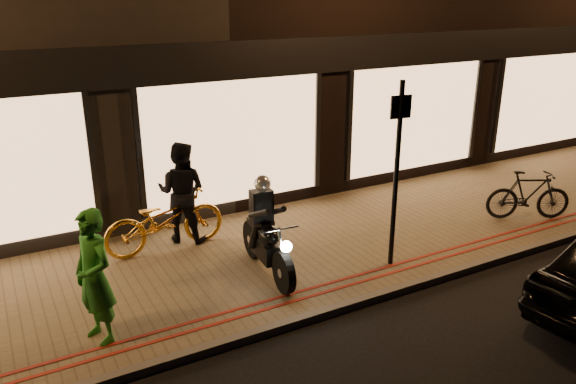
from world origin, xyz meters
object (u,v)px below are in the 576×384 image
object	(u,v)px
bicycle_gold	(165,220)
person_green	(94,277)
motorcycle	(266,237)
sign_post	(397,166)

from	to	relation	value
bicycle_gold	person_green	world-z (taller)	person_green
motorcycle	person_green	bearing A→B (deg)	-162.59
motorcycle	sign_post	distance (m)	2.31
motorcycle	person_green	distance (m)	2.77
sign_post	bicycle_gold	size ratio (longest dim) A/B	1.43
sign_post	motorcycle	bearing A→B (deg)	159.54
motorcycle	sign_post	xyz separation A→B (m)	(1.92, -0.72, 1.06)
sign_post	person_green	world-z (taller)	sign_post
motorcycle	sign_post	world-z (taller)	sign_post
sign_post	person_green	bearing A→B (deg)	178.52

